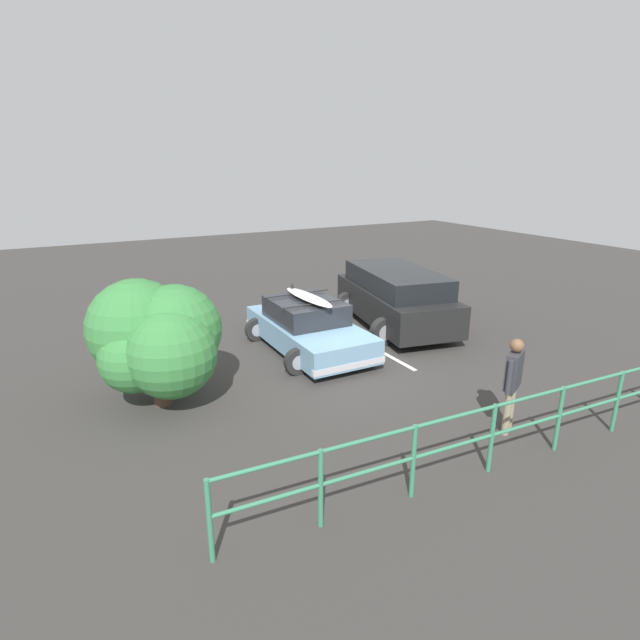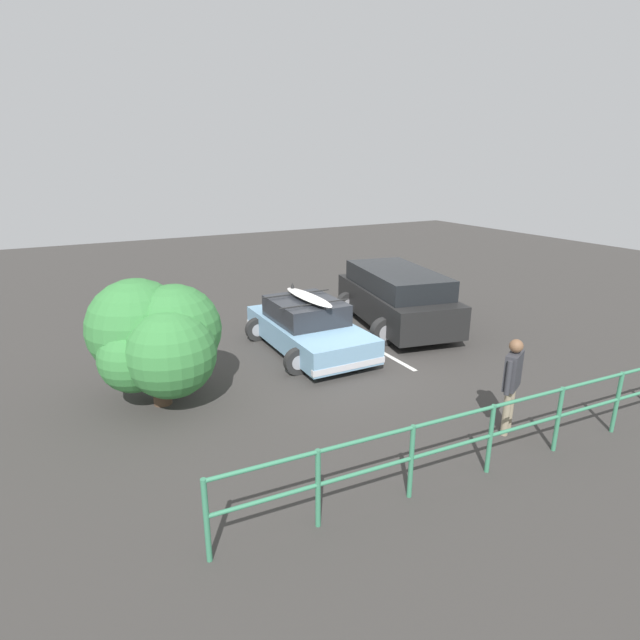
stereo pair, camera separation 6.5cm
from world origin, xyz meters
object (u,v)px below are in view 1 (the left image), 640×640
suv_car (395,297)px  bush_near_left (156,338)px  sedan_car (308,327)px  person_bystander (513,377)px

suv_car → bush_near_left: bearing=13.2°
sedan_car → suv_car: suv_car is taller
person_bystander → bush_near_left: 6.55m
person_bystander → sedan_car: bearing=-76.9°
sedan_car → bush_near_left: 4.07m
bush_near_left → suv_car: bearing=-166.8°
sedan_car → suv_car: 3.11m
sedan_car → person_bystander: bearing=103.1°
person_bystander → suv_car: bearing=-107.6°
suv_car → bush_near_left: bush_near_left is taller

